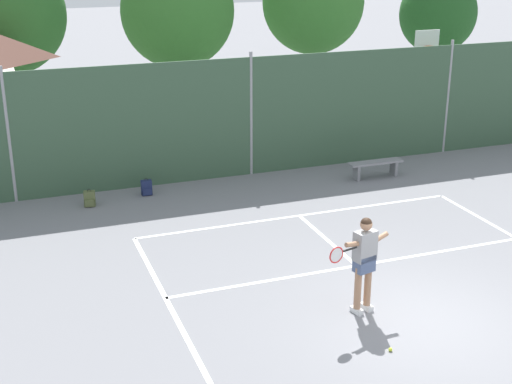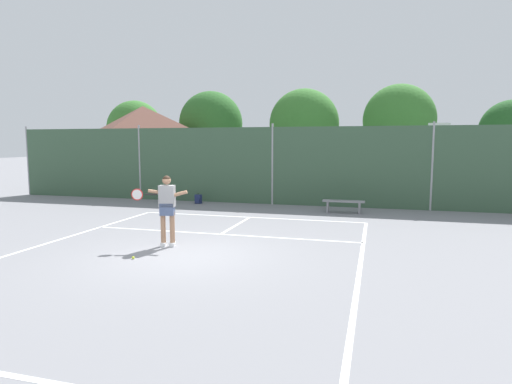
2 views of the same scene
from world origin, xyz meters
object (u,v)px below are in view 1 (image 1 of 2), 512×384
Objects in this scene: courtside_bench at (375,165)px; backpack_navy at (147,188)px; tennis_ball at (390,350)px; tennis_player at (364,257)px; backpack_olive at (90,199)px; basketball_hoop at (424,67)px.

backpack_navy is at bearing 172.75° from courtside_bench.
backpack_navy reaches higher than tennis_ball.
backpack_navy is (-2.20, 8.92, 0.16)m from tennis_ball.
tennis_player is 4.01× the size of backpack_olive.
courtside_bench reaches higher than tennis_ball.
courtside_bench is (4.03, 6.74, -0.75)m from tennis_player.
backpack_olive is 1.00× the size of backpack_navy.
basketball_hoop reaches higher than backpack_olive.
tennis_ball is (-0.18, -1.37, -1.08)m from tennis_player.
tennis_ball is 0.14× the size of backpack_olive.
backpack_olive is at bearing 176.50° from courtside_bench.
tennis_player is at bearing -72.51° from backpack_navy.
tennis_player is 7.97m from backpack_navy.
backpack_navy is (-2.38, 7.55, -0.92)m from tennis_player.
courtside_bench is at bearing 59.10° from tennis_player.
basketball_hoop reaches higher than courtside_bench.
tennis_player is 7.89m from courtside_bench.
tennis_player is 1.16× the size of courtside_bench.
courtside_bench reaches higher than backpack_navy.
courtside_bench reaches higher than backpack_olive.
basketball_hoop is 1.91× the size of tennis_player.
tennis_player reaches higher than tennis_ball.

